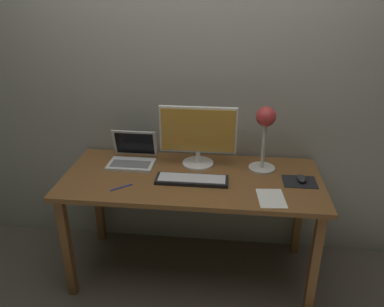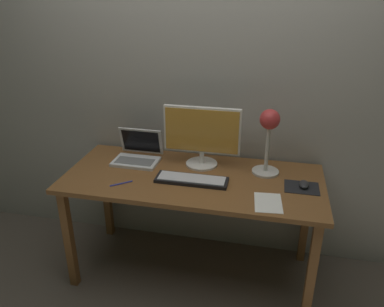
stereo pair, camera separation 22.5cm
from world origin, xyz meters
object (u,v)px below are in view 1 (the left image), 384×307
Objects in this scene: keyboard_main at (192,180)px; pen at (121,187)px; monitor at (198,134)px; desk_lamp at (265,128)px; mouse at (302,179)px; laptop at (133,154)px.

keyboard_main reaches higher than pen.
monitor is 0.59m from pen.
mouse is at bearing -32.04° from desk_lamp.
keyboard_main is 3.15× the size of pen.
pen is (-0.42, -0.36, -0.21)m from monitor.
laptop is 3.13× the size of mouse.
mouse is (0.65, -0.17, -0.20)m from monitor.
mouse is at bearing -8.22° from laptop.
mouse is (0.23, -0.14, -0.26)m from desk_lamp.
desk_lamp is 0.38m from mouse.
monitor is 1.18× the size of desk_lamp.
pen is at bearing -157.90° from desk_lamp.
monitor is at bearing 86.60° from keyboard_main.
keyboard_main is at bearing -93.40° from monitor.
monitor is at bearing 165.44° from mouse.
desk_lamp is at bearing -3.29° from monitor.
laptop is (-0.43, -0.01, -0.16)m from monitor.
laptop is 2.15× the size of pen.
pen is (-0.40, -0.12, -0.01)m from keyboard_main.
mouse reaches higher than pen.
desk_lamp is at bearing 26.49° from keyboard_main.
monitor is at bearing 40.93° from pen.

